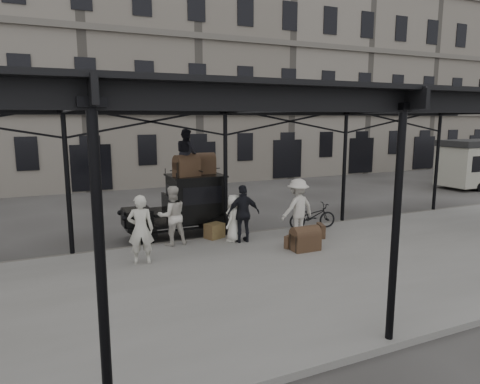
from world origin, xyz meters
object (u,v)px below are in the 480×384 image
object	(u,v)px
porter_official	(243,214)
bicycle	(312,216)
steamer_trunk_platform	(305,240)
steamer_trunk_roof_near	(187,167)
porter_left	(141,229)
taxi	(187,202)

from	to	relation	value
porter_official	bicycle	bearing A→B (deg)	-165.29
steamer_trunk_platform	steamer_trunk_roof_near	bearing A→B (deg)	129.28
bicycle	porter_left	bearing A→B (deg)	110.29
porter_official	bicycle	xyz separation A→B (m)	(3.03, 0.51, -0.47)
porter_official	bicycle	size ratio (longest dim) A/B	1.06
taxi	porter_left	distance (m)	3.53
porter_left	bicycle	size ratio (longest dim) A/B	1.09
bicycle	steamer_trunk_roof_near	size ratio (longest dim) A/B	2.11
bicycle	steamer_trunk_platform	size ratio (longest dim) A/B	2.08
taxi	steamer_trunk_roof_near	bearing A→B (deg)	-108.07
porter_left	bicycle	xyz separation A→B (m)	(6.50, 1.22, -0.50)
taxi	bicycle	world-z (taller)	taxi
bicycle	steamer_trunk_platform	xyz separation A→B (m)	(-1.68, -2.10, -0.15)
porter_left	porter_official	xyz separation A→B (m)	(3.47, 0.71, -0.03)
porter_left	bicycle	world-z (taller)	porter_left
bicycle	steamer_trunk_platform	distance (m)	2.70
porter_left	porter_official	world-z (taller)	porter_left
porter_official	steamer_trunk_platform	xyz separation A→B (m)	(1.35, -1.59, -0.63)
porter_left	steamer_trunk_roof_near	bearing A→B (deg)	-117.37
porter_official	steamer_trunk_platform	world-z (taller)	porter_official
porter_left	porter_official	size ratio (longest dim) A/B	1.03
taxi	porter_left	bearing A→B (deg)	-129.04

